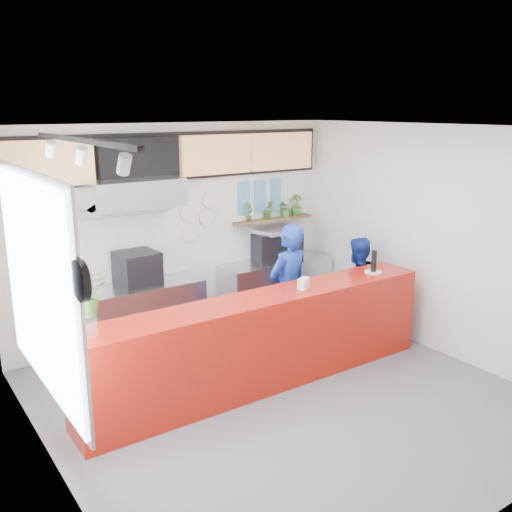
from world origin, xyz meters
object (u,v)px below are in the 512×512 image
service_counter (264,341)px  staff_center (288,290)px  staff_right (356,287)px  panini_oven (137,269)px  pepper_mill (374,261)px  espresso_machine (277,246)px

service_counter → staff_center: bearing=35.1°
staff_right → staff_center: bearing=-1.6°
panini_oven → pepper_mill: size_ratio=1.81×
panini_oven → staff_right: (2.76, -1.28, -0.41)m
staff_right → pepper_mill: 0.80m
panini_oven → staff_center: bearing=-41.1°
panini_oven → staff_right: bearing=-27.2°
staff_center → pepper_mill: (0.96, -0.57, 0.38)m
staff_center → pepper_mill: staff_center is taller
service_counter → staff_center: (0.78, 0.55, 0.33)m
panini_oven → staff_center: (1.55, -1.25, -0.25)m
staff_right → pepper_mill: size_ratio=5.10×
service_counter → pepper_mill: bearing=-0.8°
panini_oven → espresso_machine: size_ratio=0.74×
staff_right → panini_oven: bearing=-25.0°
staff_right → pepper_mill: bearing=65.8°
panini_oven → espresso_machine: (2.29, 0.00, -0.01)m
service_counter → pepper_mill: pepper_mill is taller
espresso_machine → staff_center: 1.47m
service_counter → espresso_machine: (1.52, 1.80, 0.57)m
espresso_machine → staff_right: 1.42m
staff_center → staff_right: (1.20, -0.03, -0.16)m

